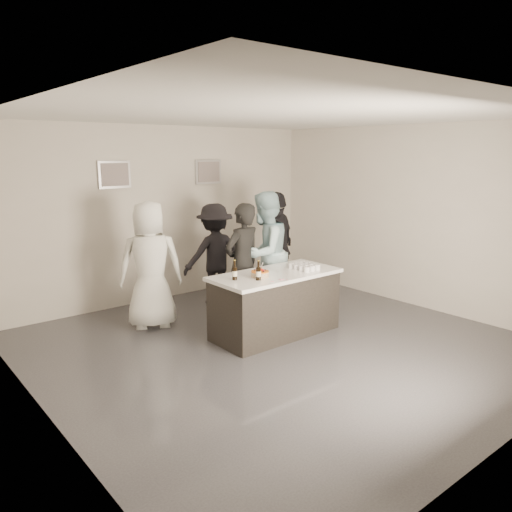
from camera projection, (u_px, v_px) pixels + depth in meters
name	position (u px, v px, depth m)	size (l,w,h in m)	color
floor	(280.00, 345.00, 6.72)	(6.00, 6.00, 0.00)	#3D3D42
ceiling	(282.00, 115.00, 6.11)	(6.00, 6.00, 0.00)	white
wall_back	(165.00, 214.00, 8.68)	(6.00, 0.04, 3.00)	beige
wall_left	(37.00, 270.00, 4.55)	(0.04, 6.00, 3.00)	beige
wall_right	(415.00, 217.00, 8.28)	(0.04, 6.00, 3.00)	beige
picture_left	(114.00, 175.00, 7.96)	(0.54, 0.04, 0.44)	#B2B2B7
picture_right	(208.00, 172.00, 9.07)	(0.54, 0.04, 0.44)	#B2B2B7
bar_counter	(275.00, 304.00, 7.05)	(1.86, 0.86, 0.90)	white
cake	(260.00, 274.00, 6.73)	(0.25, 0.25, 0.07)	orange
beer_bottle_a	(235.00, 270.00, 6.55)	(0.07, 0.07, 0.26)	black
beer_bottle_b	(258.00, 271.00, 6.54)	(0.07, 0.07, 0.26)	black
tumbler_cluster	(304.00, 266.00, 7.17)	(0.30, 0.40, 0.08)	orange
candles	(278.00, 280.00, 6.54)	(0.24, 0.08, 0.01)	pink
person_main_black	(243.00, 264.00, 7.49)	(0.66, 0.44, 1.82)	black
person_main_blue	(265.00, 253.00, 7.91)	(0.95, 0.74, 1.96)	#A6CFD9
person_guest_left	(150.00, 265.00, 7.26)	(0.92, 0.60, 1.88)	white
person_guest_right	(277.00, 248.00, 8.43)	(1.12, 0.47, 1.91)	black
person_guest_back	(215.00, 254.00, 8.45)	(1.11, 0.64, 1.71)	black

